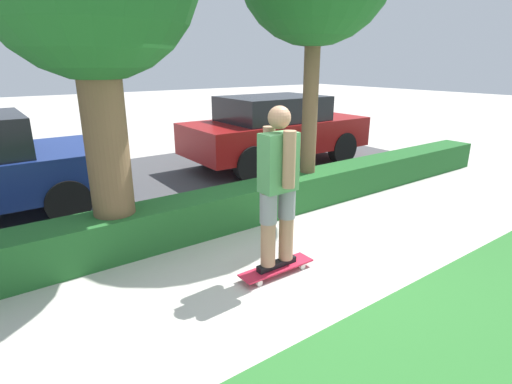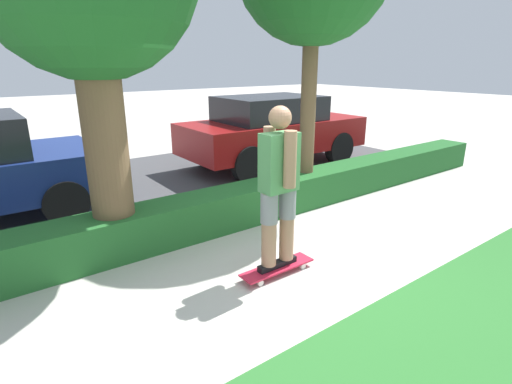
# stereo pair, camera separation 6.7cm
# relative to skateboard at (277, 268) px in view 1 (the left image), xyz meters

# --- Properties ---
(ground_plane) EXTENTS (60.00, 60.00, 0.00)m
(ground_plane) POSITION_rel_skateboard_xyz_m (0.17, -0.05, -0.07)
(ground_plane) COLOR #BCB7AD
(street_asphalt) EXTENTS (13.09, 5.00, 0.01)m
(street_asphalt) POSITION_rel_skateboard_xyz_m (0.17, 4.15, -0.07)
(street_asphalt) COLOR #474749
(street_asphalt) RESTS_ON ground_plane
(hedge_row) EXTENTS (13.09, 0.60, 0.55)m
(hedge_row) POSITION_rel_skateboard_xyz_m (0.17, 1.55, 0.20)
(hedge_row) COLOR #236028
(hedge_row) RESTS_ON ground_plane
(skateboard) EXTENTS (0.93, 0.24, 0.09)m
(skateboard) POSITION_rel_skateboard_xyz_m (0.00, 0.00, 0.00)
(skateboard) COLOR red
(skateboard) RESTS_ON ground_plane
(skater_person) EXTENTS (0.52, 0.47, 1.82)m
(skater_person) POSITION_rel_skateboard_xyz_m (0.00, 0.00, 0.99)
(skater_person) COLOR black
(skater_person) RESTS_ON skateboard
(parked_car_middle) EXTENTS (4.33, 1.92, 1.60)m
(parked_car_middle) POSITION_rel_skateboard_xyz_m (3.19, 4.03, 0.77)
(parked_car_middle) COLOR maroon
(parked_car_middle) RESTS_ON ground_plane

